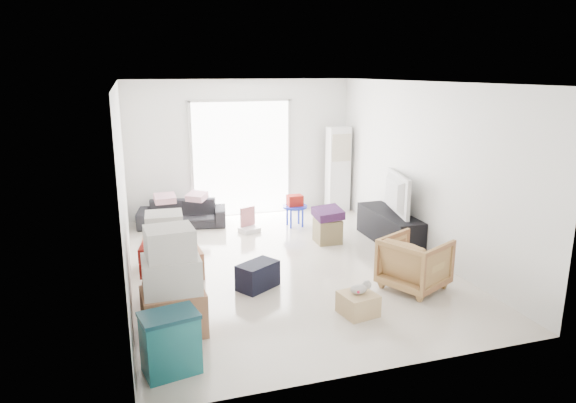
{
  "coord_description": "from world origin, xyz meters",
  "views": [
    {
      "loc": [
        -2.14,
        -6.99,
        2.85
      ],
      "look_at": [
        0.1,
        0.2,
        0.93
      ],
      "focal_mm": 32.0,
      "sensor_mm": 36.0,
      "label": 1
    }
  ],
  "objects_px": {
    "ac_tower": "(338,169)",
    "storage_bins": "(170,343)",
    "sofa": "(182,210)",
    "ottoman": "(328,231)",
    "kids_table": "(295,204)",
    "wood_crate": "(358,304)",
    "tv_console": "(389,227)",
    "television": "(390,208)",
    "armchair": "(415,261)"
  },
  "relations": [
    {
      "from": "television",
      "to": "armchair",
      "type": "height_order",
      "value": "armchair"
    },
    {
      "from": "sofa",
      "to": "kids_table",
      "type": "distance_m",
      "value": 2.13
    },
    {
      "from": "tv_console",
      "to": "storage_bins",
      "type": "bearing_deg",
      "value": -143.58
    },
    {
      "from": "ac_tower",
      "to": "ottoman",
      "type": "relative_size",
      "value": 4.28
    },
    {
      "from": "tv_console",
      "to": "television",
      "type": "distance_m",
      "value": 0.34
    },
    {
      "from": "armchair",
      "to": "wood_crate",
      "type": "height_order",
      "value": "armchair"
    },
    {
      "from": "wood_crate",
      "to": "television",
      "type": "bearing_deg",
      "value": 54.39
    },
    {
      "from": "sofa",
      "to": "armchair",
      "type": "height_order",
      "value": "armchair"
    },
    {
      "from": "sofa",
      "to": "wood_crate",
      "type": "distance_m",
      "value": 4.63
    },
    {
      "from": "kids_table",
      "to": "ottoman",
      "type": "bearing_deg",
      "value": -77.22
    },
    {
      "from": "television",
      "to": "armchair",
      "type": "xyz_separation_m",
      "value": [
        -0.6,
        -1.81,
        -0.21
      ]
    },
    {
      "from": "television",
      "to": "wood_crate",
      "type": "bearing_deg",
      "value": 157.01
    },
    {
      "from": "tv_console",
      "to": "storage_bins",
      "type": "xyz_separation_m",
      "value": [
        -3.9,
        -2.88,
        0.05
      ]
    },
    {
      "from": "ac_tower",
      "to": "wood_crate",
      "type": "xyz_separation_m",
      "value": [
        -1.6,
        -4.48,
        -0.74
      ]
    },
    {
      "from": "ac_tower",
      "to": "storage_bins",
      "type": "height_order",
      "value": "ac_tower"
    },
    {
      "from": "tv_console",
      "to": "sofa",
      "type": "xyz_separation_m",
      "value": [
        -3.27,
        2.03,
        0.05
      ]
    },
    {
      "from": "armchair",
      "to": "wood_crate",
      "type": "xyz_separation_m",
      "value": [
        -1.05,
        -0.48,
        -0.26
      ]
    },
    {
      "from": "armchair",
      "to": "kids_table",
      "type": "height_order",
      "value": "armchair"
    },
    {
      "from": "television",
      "to": "storage_bins",
      "type": "distance_m",
      "value": 4.86
    },
    {
      "from": "kids_table",
      "to": "wood_crate",
      "type": "height_order",
      "value": "kids_table"
    },
    {
      "from": "armchair",
      "to": "sofa",
      "type": "bearing_deg",
      "value": 8.17
    },
    {
      "from": "ac_tower",
      "to": "television",
      "type": "relative_size",
      "value": 1.5
    },
    {
      "from": "ottoman",
      "to": "kids_table",
      "type": "distance_m",
      "value": 1.11
    },
    {
      "from": "television",
      "to": "sofa",
      "type": "distance_m",
      "value": 3.86
    },
    {
      "from": "sofa",
      "to": "ottoman",
      "type": "xyz_separation_m",
      "value": [
        2.27,
        -1.72,
        -0.11
      ]
    },
    {
      "from": "tv_console",
      "to": "wood_crate",
      "type": "height_order",
      "value": "tv_console"
    },
    {
      "from": "ottoman",
      "to": "wood_crate",
      "type": "bearing_deg",
      "value": -103.77
    },
    {
      "from": "sofa",
      "to": "storage_bins",
      "type": "height_order",
      "value": "sofa"
    },
    {
      "from": "sofa",
      "to": "storage_bins",
      "type": "bearing_deg",
      "value": -87.38
    },
    {
      "from": "armchair",
      "to": "storage_bins",
      "type": "distance_m",
      "value": 3.47
    },
    {
      "from": "television",
      "to": "armchair",
      "type": "bearing_deg",
      "value": 174.34
    },
    {
      "from": "sofa",
      "to": "kids_table",
      "type": "relative_size",
      "value": 2.7
    },
    {
      "from": "ac_tower",
      "to": "television",
      "type": "xyz_separation_m",
      "value": [
        0.05,
        -2.18,
        -0.27
      ]
    },
    {
      "from": "storage_bins",
      "to": "sofa",
      "type": "bearing_deg",
      "value": 82.72
    },
    {
      "from": "television",
      "to": "kids_table",
      "type": "xyz_separation_m",
      "value": [
        -1.25,
        1.37,
        -0.18
      ]
    },
    {
      "from": "sofa",
      "to": "wood_crate",
      "type": "bearing_deg",
      "value": -59.49
    },
    {
      "from": "ac_tower",
      "to": "sofa",
      "type": "relative_size",
      "value": 1.08
    },
    {
      "from": "kids_table",
      "to": "wood_crate",
      "type": "distance_m",
      "value": 3.7
    },
    {
      "from": "ac_tower",
      "to": "ottoman",
      "type": "bearing_deg",
      "value": -117.1
    },
    {
      "from": "television",
      "to": "sofa",
      "type": "bearing_deg",
      "value": 70.83
    },
    {
      "from": "tv_console",
      "to": "sofa",
      "type": "relative_size",
      "value": 0.98
    },
    {
      "from": "tv_console",
      "to": "armchair",
      "type": "relative_size",
      "value": 2.02
    },
    {
      "from": "ac_tower",
      "to": "storage_bins",
      "type": "distance_m",
      "value": 6.38
    },
    {
      "from": "sofa",
      "to": "kids_table",
      "type": "xyz_separation_m",
      "value": [
        2.02,
        -0.66,
        0.11
      ]
    },
    {
      "from": "ottoman",
      "to": "kids_table",
      "type": "relative_size",
      "value": 0.68
    },
    {
      "from": "ottoman",
      "to": "tv_console",
      "type": "bearing_deg",
      "value": -17.03
    },
    {
      "from": "ac_tower",
      "to": "armchair",
      "type": "height_order",
      "value": "ac_tower"
    },
    {
      "from": "sofa",
      "to": "wood_crate",
      "type": "height_order",
      "value": "sofa"
    },
    {
      "from": "sofa",
      "to": "armchair",
      "type": "relative_size",
      "value": 2.07
    },
    {
      "from": "ac_tower",
      "to": "sofa",
      "type": "bearing_deg",
      "value": -177.34
    }
  ]
}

